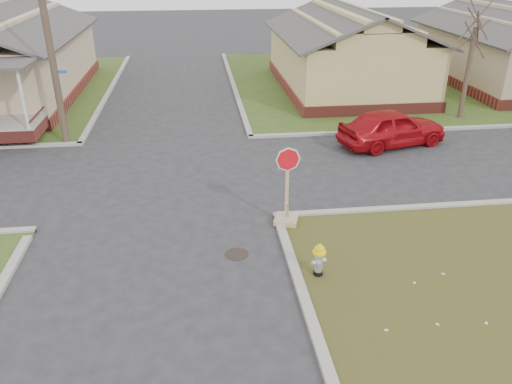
{
  "coord_description": "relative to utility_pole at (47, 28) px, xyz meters",
  "views": [
    {
      "loc": [
        1.35,
        -11.81,
        7.4
      ],
      "look_at": [
        2.91,
        1.0,
        1.1
      ],
      "focal_mm": 35.0,
      "sensor_mm": 36.0,
      "label": 1
    }
  ],
  "objects": [
    {
      "name": "tree_mid_right",
      "position": [
        18.2,
        1.3,
        -2.51
      ],
      "size": [
        0.22,
        0.22,
        4.2
      ],
      "primitive_type": "cylinder",
      "color": "#433127",
      "rests_on": "verge_far_right"
    },
    {
      "name": "manhole",
      "position": [
        6.4,
        -9.4,
        -4.66
      ],
      "size": [
        0.64,
        0.64,
        0.01
      ],
      "primitive_type": "cylinder",
      "color": "black",
      "rests_on": "ground"
    },
    {
      "name": "red_sedan",
      "position": [
        13.51,
        -1.88,
        -3.89
      ],
      "size": [
        4.84,
        2.89,
        1.54
      ],
      "primitive_type": "imported",
      "rotation": [
        0.0,
        0.0,
        1.82
      ],
      "color": "#A40B12",
      "rests_on": "ground"
    },
    {
      "name": "utility_pole",
      "position": [
        0.0,
        0.0,
        0.0
      ],
      "size": [
        1.8,
        0.28,
        9.0
      ],
      "color": "#433127",
      "rests_on": "ground"
    },
    {
      "name": "fire_hydrant",
      "position": [
        8.34,
        -10.63,
        -4.13
      ],
      "size": [
        0.33,
        0.33,
        0.88
      ],
      "rotation": [
        0.0,
        0.0,
        0.3
      ],
      "color": "black",
      "rests_on": "ground"
    },
    {
      "name": "side_house_tan",
      "position": [
        24.2,
        7.6,
        -2.47
      ],
      "size": [
        7.6,
        11.6,
        4.7
      ],
      "color": "maroon",
      "rests_on": "ground"
    },
    {
      "name": "side_house_yellow",
      "position": [
        14.2,
        7.6,
        -2.47
      ],
      "size": [
        7.6,
        11.6,
        4.7
      ],
      "color": "maroon",
      "rests_on": "ground"
    },
    {
      "name": "ground",
      "position": [
        4.2,
        -8.9,
        -4.66
      ],
      "size": [
        120.0,
        120.0,
        0.0
      ],
      "primitive_type": "plane",
      "color": "#28282A",
      "rests_on": "ground"
    },
    {
      "name": "stop_sign",
      "position": [
        8.02,
        -7.9,
        -4.1
      ],
      "size": [
        0.68,
        0.66,
        2.39
      ],
      "rotation": [
        0.0,
        0.0,
        -0.31
      ],
      "color": "tan",
      "rests_on": "ground"
    },
    {
      "name": "curbs",
      "position": [
        4.2,
        -3.9,
        -4.66
      ],
      "size": [
        80.0,
        40.0,
        0.12
      ],
      "primitive_type": null,
      "color": "#9D998E",
      "rests_on": "ground"
    }
  ]
}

